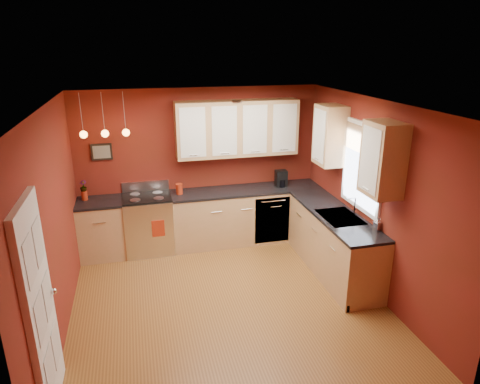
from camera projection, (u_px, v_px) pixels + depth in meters
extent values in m
plane|color=#8F5C29|center=(228.00, 302.00, 5.69)|extent=(4.20, 4.20, 0.00)
cube|color=silver|center=(226.00, 105.00, 4.83)|extent=(4.00, 4.20, 0.02)
cube|color=maroon|center=(200.00, 166.00, 7.18)|extent=(4.00, 0.02, 2.60)
cube|color=maroon|center=(285.00, 309.00, 3.33)|extent=(4.00, 0.02, 2.60)
cube|color=maroon|center=(53.00, 228.00, 4.80)|extent=(0.02, 4.20, 2.60)
cube|color=maroon|center=(373.00, 198.00, 5.72)|extent=(0.02, 4.20, 2.60)
cube|color=tan|center=(102.00, 230.00, 6.81)|extent=(0.70, 0.60, 0.90)
cube|color=tan|center=(246.00, 216.00, 7.35)|extent=(2.54, 0.60, 0.90)
cube|color=tan|center=(333.00, 243.00, 6.34)|extent=(0.60, 2.10, 0.90)
cube|color=black|center=(99.00, 202.00, 6.65)|extent=(0.70, 0.62, 0.04)
cube|color=black|center=(247.00, 190.00, 7.20)|extent=(2.54, 0.62, 0.04)
cube|color=black|center=(335.00, 214.00, 6.18)|extent=(0.62, 2.10, 0.04)
cube|color=silver|center=(149.00, 225.00, 6.97)|extent=(0.76, 0.64, 0.92)
cube|color=black|center=(150.00, 231.00, 6.69)|extent=(0.55, 0.02, 0.32)
cylinder|color=silver|center=(149.00, 217.00, 6.60)|extent=(0.60, 0.02, 0.02)
cube|color=black|center=(147.00, 197.00, 6.81)|extent=(0.76, 0.60, 0.03)
cylinder|color=#939398|center=(135.00, 200.00, 6.64)|extent=(0.16, 0.16, 0.01)
cylinder|color=#939398|center=(159.00, 198.00, 6.72)|extent=(0.16, 0.16, 0.01)
cylinder|color=#939398|center=(135.00, 194.00, 6.89)|extent=(0.16, 0.16, 0.01)
cylinder|color=#939398|center=(157.00, 192.00, 6.98)|extent=(0.16, 0.16, 0.01)
cube|color=silver|center=(146.00, 186.00, 7.06)|extent=(0.76, 0.04, 0.16)
cube|color=silver|center=(272.00, 220.00, 7.17)|extent=(0.60, 0.02, 0.80)
cube|color=#939398|center=(340.00, 218.00, 6.05)|extent=(0.50, 0.70, 0.05)
cube|color=black|center=(335.00, 215.00, 6.21)|extent=(0.42, 0.30, 0.02)
cube|color=black|center=(346.00, 224.00, 5.90)|extent=(0.42, 0.30, 0.02)
cylinder|color=silver|center=(355.00, 206.00, 6.05)|extent=(0.02, 0.02, 0.28)
cylinder|color=silver|center=(351.00, 198.00, 5.99)|extent=(0.16, 0.02, 0.02)
cube|color=white|center=(363.00, 167.00, 5.87)|extent=(0.04, 1.02, 1.22)
cube|color=white|center=(362.00, 167.00, 5.87)|extent=(0.01, 0.90, 1.10)
cube|color=#A07A50|center=(363.00, 141.00, 5.74)|extent=(0.02, 0.96, 0.36)
cube|color=white|center=(40.00, 309.00, 3.80)|extent=(0.06, 0.82, 2.05)
cube|color=silver|center=(30.00, 261.00, 3.45)|extent=(0.00, 0.28, 0.40)
cube|color=silver|center=(38.00, 242.00, 3.78)|extent=(0.00, 0.28, 0.40)
cube|color=silver|center=(40.00, 318.00, 3.63)|extent=(0.00, 0.28, 0.40)
cube|color=silver|center=(47.00, 295.00, 3.96)|extent=(0.00, 0.28, 0.40)
cube|color=silver|center=(50.00, 370.00, 3.81)|extent=(0.00, 0.28, 0.40)
cube|color=silver|center=(56.00, 344.00, 4.14)|extent=(0.00, 0.28, 0.40)
sphere|color=silver|center=(54.00, 291.00, 4.12)|extent=(0.06, 0.06, 0.06)
cube|color=tan|center=(237.00, 128.00, 6.94)|extent=(2.00, 0.35, 0.90)
cube|color=tan|center=(353.00, 146.00, 5.76)|extent=(0.35, 1.95, 0.90)
cube|color=black|center=(102.00, 152.00, 6.69)|extent=(0.32, 0.03, 0.26)
cylinder|color=#939398|center=(81.00, 114.00, 6.13)|extent=(0.01, 0.01, 0.60)
sphere|color=#FFA53F|center=(84.00, 135.00, 6.23)|extent=(0.11, 0.11, 0.11)
cylinder|color=#939398|center=(103.00, 113.00, 6.20)|extent=(0.01, 0.01, 0.60)
sphere|color=#FFA53F|center=(105.00, 134.00, 6.29)|extent=(0.11, 0.11, 0.11)
cylinder|color=#939398|center=(124.00, 112.00, 6.26)|extent=(0.01, 0.01, 0.60)
sphere|color=#FFA53F|center=(126.00, 133.00, 6.36)|extent=(0.11, 0.11, 0.11)
cylinder|color=#9E2811|center=(179.00, 189.00, 6.92)|extent=(0.10, 0.10, 0.16)
cylinder|color=#9E2811|center=(179.00, 184.00, 6.90)|extent=(0.11, 0.11, 0.02)
cylinder|color=#9E2811|center=(84.00, 195.00, 6.66)|extent=(0.09, 0.09, 0.15)
imported|color=#9E2811|center=(83.00, 186.00, 6.62)|extent=(0.13, 0.13, 0.19)
cube|color=black|center=(281.00, 178.00, 7.30)|extent=(0.20, 0.17, 0.27)
cylinder|color=black|center=(282.00, 183.00, 7.27)|extent=(0.11, 0.11, 0.13)
imported|color=silver|center=(377.00, 224.00, 5.57)|extent=(0.10, 0.10, 0.18)
cube|color=#9E2811|center=(158.00, 228.00, 6.68)|extent=(0.20, 0.01, 0.27)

